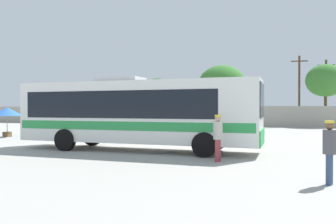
# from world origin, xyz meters

# --- Properties ---
(ground_plane) EXTENTS (300.00, 300.00, 0.00)m
(ground_plane) POSITION_xyz_m (0.00, 10.00, 0.00)
(ground_plane) COLOR #A3A099
(perimeter_wall) EXTENTS (80.00, 0.30, 2.27)m
(perimeter_wall) POSITION_xyz_m (0.00, 24.03, 1.13)
(perimeter_wall) COLOR #9E998C
(perimeter_wall) RESTS_ON ground_plane
(coach_bus_white_green) EXTENTS (11.67, 2.77, 3.52)m
(coach_bus_white_green) POSITION_xyz_m (0.99, -0.07, 1.88)
(coach_bus_white_green) COLOR white
(coach_bus_white_green) RESTS_ON ground_plane
(attendant_by_bus_door) EXTENTS (0.42, 0.42, 1.78)m
(attendant_by_bus_door) POSITION_xyz_m (5.47, -2.28, 1.01)
(attendant_by_bus_door) COLOR #99383D
(attendant_by_bus_door) RESTS_ON ground_plane
(passenger_waiting_on_apron) EXTENTS (0.42, 0.42, 1.70)m
(passenger_waiting_on_apron) POSITION_xyz_m (9.02, -5.24, 0.97)
(passenger_waiting_on_apron) COLOR #33476B
(passenger_waiting_on_apron) RESTS_ON ground_plane
(vendor_umbrella_secondary_blue) EXTENTS (2.14, 2.14, 2.09)m
(vendor_umbrella_secondary_blue) POSITION_xyz_m (-10.81, 4.13, 1.76)
(vendor_umbrella_secondary_blue) COLOR gray
(vendor_umbrella_secondary_blue) RESTS_ON ground_plane
(parked_car_leftmost_red) EXTENTS (4.12, 2.00, 1.44)m
(parked_car_leftmost_red) POSITION_xyz_m (-14.28, 19.65, 0.77)
(parked_car_leftmost_red) COLOR red
(parked_car_leftmost_red) RESTS_ON ground_plane
(parked_car_second_grey) EXTENTS (4.55, 2.25, 1.43)m
(parked_car_second_grey) POSITION_xyz_m (-8.94, 20.23, 0.76)
(parked_car_second_grey) COLOR slate
(parked_car_second_grey) RESTS_ON ground_plane
(utility_pole_near) EXTENTS (1.80, 0.36, 7.98)m
(utility_pole_near) POSITION_xyz_m (9.25, 26.59, 4.17)
(utility_pole_near) COLOR #4C3823
(utility_pole_near) RESTS_ON ground_plane
(utility_pole_far) EXTENTS (1.80, 0.24, 7.55)m
(utility_pole_far) POSITION_xyz_m (12.14, 27.73, 3.95)
(utility_pole_far) COLOR #4C3823
(utility_pole_far) RESTS_ON ground_plane
(roadside_tree_left) EXTENTS (4.12, 4.12, 6.24)m
(roadside_tree_left) POSITION_xyz_m (-9.29, 30.04, 4.47)
(roadside_tree_left) COLOR brown
(roadside_tree_left) RESTS_ON ground_plane
(roadside_tree_midleft) EXTENTS (5.81, 5.81, 7.22)m
(roadside_tree_midleft) POSITION_xyz_m (0.54, 26.18, 4.74)
(roadside_tree_midleft) COLOR brown
(roadside_tree_midleft) RESTS_ON ground_plane
(roadside_tree_midright) EXTENTS (4.25, 4.25, 6.93)m
(roadside_tree_midright) POSITION_xyz_m (11.99, 26.65, 5.11)
(roadside_tree_midright) COLOR brown
(roadside_tree_midright) RESTS_ON ground_plane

